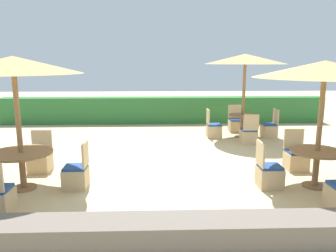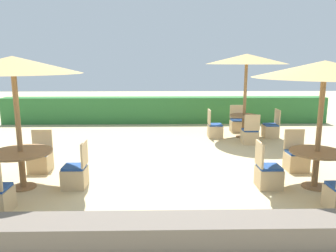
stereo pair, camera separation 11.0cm
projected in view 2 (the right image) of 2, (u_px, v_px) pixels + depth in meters
name	position (u px, v px, depth m)	size (l,w,h in m)	color
ground_plane	(169.00, 169.00, 7.67)	(40.00, 40.00, 0.00)	#C6B284
hedge_row	(165.00, 110.00, 13.32)	(13.00, 0.70, 1.05)	#2D6B33
stone_border	(174.00, 233.00, 4.40)	(10.00, 0.56, 0.40)	#6B6056
parasol_front_right	(325.00, 70.00, 6.09)	(2.68, 2.68, 2.49)	olive
round_table_front_right	(316.00, 159.00, 6.43)	(1.05, 1.05, 0.75)	olive
patio_chair_front_right_north	(296.00, 159.00, 7.52)	(0.46, 0.46, 0.93)	tan
patio_chair_front_right_west	(268.00, 175.00, 6.49)	(0.46, 0.46, 0.93)	tan
parasol_front_left	(13.00, 65.00, 6.05)	(2.54, 2.54, 2.57)	olive
round_table_front_left	(21.00, 158.00, 6.40)	(1.19, 1.19, 0.75)	olive
patio_chair_front_left_north	(41.00, 160.00, 7.46)	(0.46, 0.46, 0.93)	tan
patio_chair_front_left_east	(76.00, 175.00, 6.49)	(0.46, 0.46, 0.93)	tan
parasol_back_right	(247.00, 59.00, 10.35)	(2.61, 2.61, 2.70)	olive
round_table_back_right	(244.00, 121.00, 10.73)	(0.91, 0.91, 0.75)	olive
patio_chair_back_right_west	(215.00, 130.00, 10.77)	(0.46, 0.46, 0.93)	tan
patio_chair_back_right_east	(271.00, 130.00, 10.77)	(0.46, 0.46, 0.93)	tan
patio_chair_back_right_north	(237.00, 124.00, 11.65)	(0.46, 0.46, 0.93)	tan
patio_chair_back_right_south	(250.00, 135.00, 9.93)	(0.46, 0.46, 0.93)	tan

